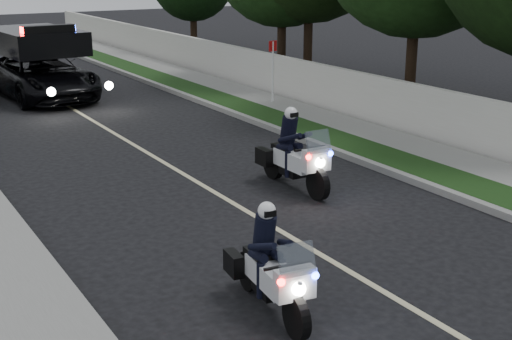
% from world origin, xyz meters
% --- Properties ---
extents(ground, '(120.00, 120.00, 0.00)m').
position_xyz_m(ground, '(0.00, 0.00, 0.00)').
color(ground, black).
rests_on(ground, ground).
extents(curb_right, '(0.20, 60.00, 0.15)m').
position_xyz_m(curb_right, '(4.10, 10.00, 0.07)').
color(curb_right, gray).
rests_on(curb_right, ground).
extents(grass_verge, '(1.20, 60.00, 0.16)m').
position_xyz_m(grass_verge, '(4.80, 10.00, 0.08)').
color(grass_verge, '#193814').
rests_on(grass_verge, ground).
extents(sidewalk_right, '(1.40, 60.00, 0.16)m').
position_xyz_m(sidewalk_right, '(6.10, 10.00, 0.08)').
color(sidewalk_right, gray).
rests_on(sidewalk_right, ground).
extents(property_wall, '(0.22, 60.00, 1.50)m').
position_xyz_m(property_wall, '(7.10, 10.00, 0.75)').
color(property_wall, beige).
rests_on(property_wall, ground).
extents(lane_marking, '(0.12, 50.00, 0.01)m').
position_xyz_m(lane_marking, '(0.00, 10.00, 0.00)').
color(lane_marking, '#BFB78C').
rests_on(lane_marking, ground).
extents(police_moto_left, '(0.89, 1.96, 1.61)m').
position_xyz_m(police_moto_left, '(-1.79, 0.17, 0.00)').
color(police_moto_left, silver).
rests_on(police_moto_left, ground).
extents(police_moto_right, '(0.74, 2.11, 1.79)m').
position_xyz_m(police_moto_right, '(1.62, 4.65, 0.00)').
color(police_moto_right, silver).
rests_on(police_moto_right, ground).
extents(police_suv, '(3.16, 6.07, 2.86)m').
position_xyz_m(police_suv, '(-0.33, 17.89, 0.00)').
color(police_suv, black).
rests_on(police_suv, ground).
extents(sign_post, '(0.42, 0.42, 2.28)m').
position_xyz_m(sign_post, '(6.00, 12.48, 0.00)').
color(sign_post, red).
rests_on(sign_post, ground).
extents(tree_right_b, '(8.53, 8.53, 10.77)m').
position_xyz_m(tree_right_b, '(9.69, 9.78, 0.00)').
color(tree_right_b, '#1E4316').
rests_on(tree_right_b, ground).
extents(tree_right_c, '(7.08, 7.08, 10.72)m').
position_xyz_m(tree_right_c, '(10.05, 16.21, 0.00)').
color(tree_right_c, '#193310').
rests_on(tree_right_c, ground).
extents(tree_right_d, '(7.01, 7.01, 9.76)m').
position_xyz_m(tree_right_d, '(9.39, 17.17, 0.00)').
color(tree_right_d, '#1D4115').
rests_on(tree_right_d, ground).
extents(tree_right_e, '(5.16, 5.16, 7.37)m').
position_xyz_m(tree_right_e, '(10.28, 27.26, 0.00)').
color(tree_right_e, black).
rests_on(tree_right_e, ground).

